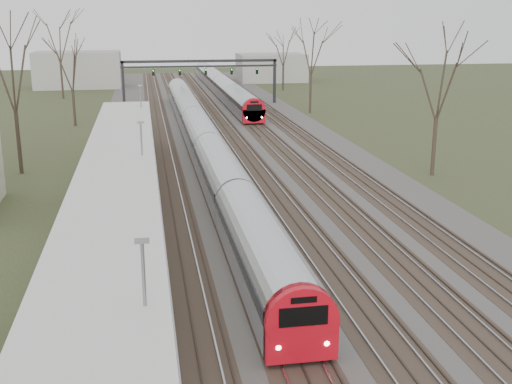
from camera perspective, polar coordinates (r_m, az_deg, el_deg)
The scene contains 8 objects.
track_bed at distance 59.22m, azimuth -2.25°, elevation 3.96°, with size 24.00×160.00×0.22m.
platform at distance 41.62m, azimuth -11.74°, elevation -0.70°, with size 3.50×69.00×1.00m, color #9E9B93.
canopy at distance 36.40m, azimuth -12.20°, elevation 2.53°, with size 4.10×50.00×3.11m.
signal_gantry at distance 88.12m, azimuth -4.96°, elevation 10.88°, with size 21.00×0.59×6.08m.
tree_west_far at distance 51.54m, azimuth -20.92°, elevation 10.19°, with size 5.50×5.50×11.33m.
tree_east_far at distance 49.64m, azimuth 15.96°, elevation 9.59°, with size 5.00×5.00×10.30m.
train_near at distance 57.69m, azimuth -4.87°, elevation 5.04°, with size 2.62×75.21×3.05m.
train_far at distance 100.43m, azimuth -3.11°, elevation 9.50°, with size 2.62×60.21×3.05m.
Camera 1 is at (-7.49, -2.51, 11.85)m, focal length 45.00 mm.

